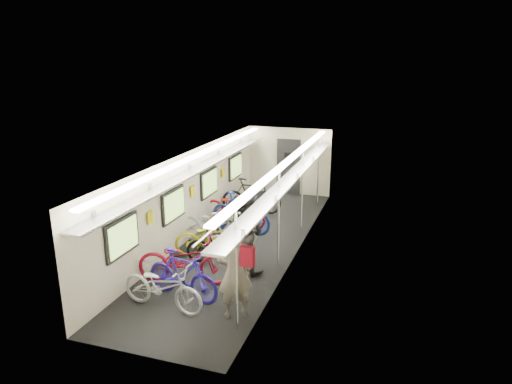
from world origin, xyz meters
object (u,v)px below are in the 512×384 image
Objects in this scene: bicycle_0 at (162,287)px; bicycle_1 at (182,275)px; backpack at (247,256)px; passenger_mid at (245,233)px; passenger_near at (235,272)px.

bicycle_0 is 0.54m from bicycle_1.
backpack is at bearing -90.09° from bicycle_1.
backpack is (1.69, 0.19, 0.80)m from bicycle_0.
passenger_mid reaches higher than bicycle_1.
bicycle_0 is at bearing -168.88° from backpack.
bicycle_1 is 1.82m from passenger_mid.
backpack reaches higher than bicycle_0.
bicycle_1 is at bearing 78.32° from passenger_mid.
bicycle_0 is 4.83× the size of backpack.
passenger_mid reaches higher than backpack.
passenger_near is (1.43, 0.20, 0.44)m from bicycle_0.
passenger_near is (1.26, -0.30, 0.40)m from bicycle_1.
bicycle_1 is at bearing -48.06° from passenger_near.
bicycle_1 is 1.35m from passenger_near.
backpack reaches higher than bicycle_1.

